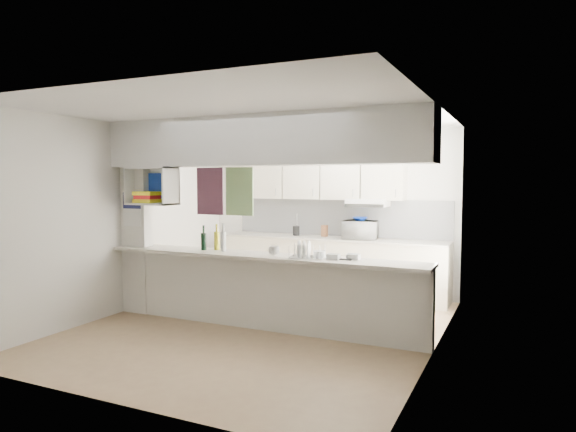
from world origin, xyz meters
The scene contains 16 objects.
floor centered at (0.00, 0.00, 0.00)m, with size 4.80×4.80×0.00m, color #9E7C5B.
ceiling centered at (0.00, 0.00, 2.60)m, with size 4.80×4.80×0.00m, color white.
wall_back centered at (0.00, 2.40, 1.30)m, with size 4.20×4.20×0.00m, color silver.
wall_left centered at (-2.10, 0.00, 1.30)m, with size 4.80×4.80×0.00m, color silver.
wall_right centered at (2.10, 0.00, 1.30)m, with size 4.80×4.80×0.00m, color silver.
servery_partition centered at (-0.17, 0.00, 1.66)m, with size 4.20×0.50×2.60m.
cubby_shelf centered at (-1.57, -0.06, 1.71)m, with size 0.65×0.35×0.50m.
kitchen_run centered at (0.16, 2.14, 0.83)m, with size 3.60×0.63×2.24m.
microwave centered at (0.66, 2.08, 1.06)m, with size 0.51×0.35×0.28m, color white.
bowl centered at (0.64, 2.11, 1.23)m, with size 0.22×0.22×0.05m, color #0E309F.
dish_rack centered at (0.65, -0.03, 1.00)m, with size 0.44×0.36×0.21m.
cup centered at (0.23, -0.06, 0.99)m, with size 0.13×0.13×0.10m, color white.
wine_bottles centered at (-0.68, 0.07, 1.05)m, with size 0.37×0.15×0.35m.
plastic_tubs centered at (0.93, 0.07, 0.95)m, with size 0.56×0.23×0.07m.
utensil_jar centered at (-0.46, 2.15, 1.00)m, with size 0.11×0.11×0.16m, color black.
knife_block centered at (0.03, 2.18, 1.01)m, with size 0.09×0.07×0.18m, color brown.
Camera 1 is at (2.94, -5.50, 1.83)m, focal length 32.00 mm.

